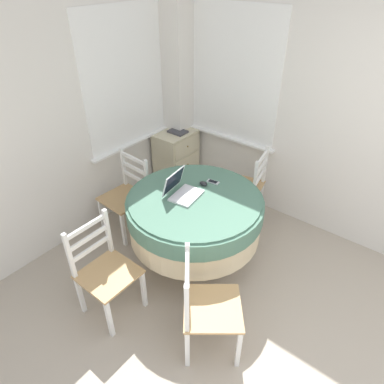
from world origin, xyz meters
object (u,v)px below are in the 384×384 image
(computer_mouse, at_px, (203,184))
(cell_phone, at_px, (213,182))
(book_on_cabinet, at_px, (178,132))
(dining_chair_near_right_window, at_px, (246,187))
(dining_chair_near_back_window, at_px, (127,196))
(round_dining_table, at_px, (195,213))
(dining_chair_camera_near, at_px, (206,307))
(corner_cabinet, at_px, (176,159))
(laptop, at_px, (182,190))
(dining_chair_left_flank, at_px, (105,271))

(computer_mouse, height_order, cell_phone, computer_mouse)
(computer_mouse, bearing_deg, book_on_cabinet, 51.39)
(dining_chair_near_right_window, bearing_deg, dining_chair_near_back_window, 135.89)
(round_dining_table, relative_size, dining_chair_near_back_window, 1.41)
(round_dining_table, bearing_deg, book_on_cabinet, 46.36)
(dining_chair_camera_near, bearing_deg, corner_cabinet, 45.80)
(dining_chair_camera_near, bearing_deg, laptop, 50.07)
(round_dining_table, distance_m, dining_chair_near_back_window, 0.91)
(cell_phone, xyz_separation_m, dining_chair_near_right_window, (0.61, -0.04, -0.35))
(book_on_cabinet, bearing_deg, corner_cabinet, 91.39)
(round_dining_table, bearing_deg, corner_cabinet, 47.30)
(laptop, bearing_deg, computer_mouse, -14.05)
(computer_mouse, bearing_deg, corner_cabinet, 52.36)
(dining_chair_near_back_window, height_order, corner_cabinet, dining_chair_near_back_window)
(computer_mouse, xyz_separation_m, dining_chair_left_flank, (-1.09, 0.18, -0.37))
(cell_phone, bearing_deg, dining_chair_near_back_window, 110.93)
(cell_phone, bearing_deg, computer_mouse, 158.72)
(round_dining_table, distance_m, corner_cabinet, 1.46)
(laptop, distance_m, computer_mouse, 0.25)
(dining_chair_near_right_window, distance_m, corner_cabinet, 1.08)
(dining_chair_near_back_window, xyz_separation_m, dining_chair_near_right_window, (0.94, -0.92, 0.00))
(dining_chair_left_flank, height_order, book_on_cabinet, dining_chair_left_flank)
(computer_mouse, relative_size, corner_cabinet, 0.10)
(computer_mouse, bearing_deg, dining_chair_left_flank, 170.41)
(dining_chair_camera_near, bearing_deg, dining_chair_near_back_window, 67.71)
(laptop, bearing_deg, dining_chair_near_right_window, -8.14)
(dining_chair_left_flank, bearing_deg, computer_mouse, -9.59)
(computer_mouse, height_order, dining_chair_left_flank, dining_chair_left_flank)
(computer_mouse, distance_m, corner_cabinet, 1.33)
(dining_chair_left_flank, bearing_deg, book_on_cabinet, 22.92)
(dining_chair_camera_near, relative_size, book_on_cabinet, 4.06)
(dining_chair_left_flank, xyz_separation_m, book_on_cabinet, (1.86, 0.79, 0.35))
(dining_chair_near_back_window, relative_size, dining_chair_left_flank, 1.00)
(computer_mouse, relative_size, dining_chair_left_flank, 0.09)
(dining_chair_camera_near, bearing_deg, book_on_cabinet, 45.21)
(cell_phone, relative_size, dining_chair_camera_near, 0.14)
(laptop, bearing_deg, cell_phone, -16.21)
(cell_phone, distance_m, dining_chair_near_right_window, 0.70)
(laptop, distance_m, corner_cabinet, 1.46)
(laptop, relative_size, dining_chair_left_flank, 0.37)
(round_dining_table, bearing_deg, dining_chair_near_back_window, 92.02)
(round_dining_table, distance_m, book_on_cabinet, 1.43)
(computer_mouse, bearing_deg, cell_phone, -21.28)
(dining_chair_near_back_window, height_order, dining_chair_near_right_window, same)
(laptop, relative_size, dining_chair_camera_near, 0.37)
(computer_mouse, bearing_deg, dining_chair_near_back_window, 105.74)
(dining_chair_left_flank, relative_size, book_on_cabinet, 4.06)
(laptop, relative_size, dining_chair_near_back_window, 0.37)
(book_on_cabinet, bearing_deg, dining_chair_camera_near, -134.79)
(laptop, height_order, dining_chair_camera_near, laptop)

